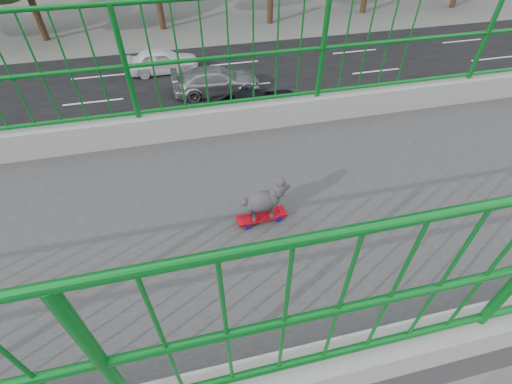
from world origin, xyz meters
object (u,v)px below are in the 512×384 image
object	(u,v)px
skateboard	(261,217)
car_1	(359,136)
poodle	(264,199)
car_2	(259,107)
car_6	(329,139)
car_4	(162,61)
car_3	(217,81)

from	to	relation	value
skateboard	car_1	distance (m)	13.05
poodle	car_2	size ratio (longest dim) A/B	0.08
skateboard	car_6	bearing A→B (deg)	145.51
skateboard	car_4	xyz separation A→B (m)	(-18.86, -1.23, -6.36)
poodle	skateboard	bearing A→B (deg)	-90.00
car_2	car_4	distance (m)	7.68
car_1	car_3	bearing A→B (deg)	-141.15
skateboard	poodle	size ratio (longest dim) A/B	1.03
skateboard	car_3	world-z (taller)	skateboard
car_1	car_4	bearing A→B (deg)	-140.73
skateboard	car_6	world-z (taller)	skateboard
skateboard	car_1	bearing A→B (deg)	139.55
car_2	skateboard	bearing A→B (deg)	166.38
car_3	car_4	size ratio (longest dim) A/B	1.14
poodle	car_2	distance (m)	14.39
car_3	car_2	bearing A→B (deg)	-154.13
skateboard	car_6	xyz separation A→B (m)	(-9.26, 5.26, -6.34)
skateboard	car_1	size ratio (longest dim) A/B	0.11
skateboard	poodle	distance (m)	0.21
car_1	car_6	xyz separation A→B (m)	(0.00, -1.36, 0.04)
car_4	car_6	distance (m)	11.59
poodle	car_4	distance (m)	20.01
car_1	car_3	distance (m)	8.22
car_2	car_4	size ratio (longest dim) A/B	1.24
car_4	car_6	xyz separation A→B (m)	(9.60, 6.49, 0.01)
car_1	car_4	xyz separation A→B (m)	(-9.60, -7.85, 0.03)
car_2	car_1	bearing A→B (deg)	-131.61
skateboard	car_4	world-z (taller)	skateboard
poodle	car_1	xyz separation A→B (m)	(-9.26, 6.60, -6.59)
car_2	car_3	size ratio (longest dim) A/B	1.09
car_3	car_6	world-z (taller)	car_6
car_1	car_6	world-z (taller)	car_6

